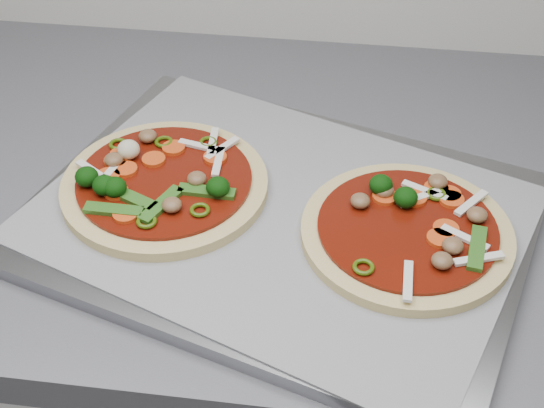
# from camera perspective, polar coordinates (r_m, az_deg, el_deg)

# --- Properties ---
(base_cabinet) EXTENTS (3.60, 0.60, 0.86)m
(base_cabinet) POSITION_cam_1_polar(r_m,az_deg,el_deg) (1.23, -12.26, -13.93)
(base_cabinet) COLOR silver
(base_cabinet) RESTS_ON ground
(countertop) EXTENTS (3.60, 0.60, 0.04)m
(countertop) POSITION_cam_1_polar(r_m,az_deg,el_deg) (0.91, -16.21, 2.63)
(countertop) COLOR #56565D
(countertop) RESTS_ON base_cabinet
(baking_tray) EXTENTS (0.57, 0.49, 0.02)m
(baking_tray) POSITION_cam_1_polar(r_m,az_deg,el_deg) (0.77, 0.53, -1.18)
(baking_tray) COLOR gray
(baking_tray) RESTS_ON countertop
(parchment) EXTENTS (0.55, 0.48, 0.00)m
(parchment) POSITION_cam_1_polar(r_m,az_deg,el_deg) (0.76, 0.53, -0.69)
(parchment) COLOR gray
(parchment) RESTS_ON baking_tray
(pizza_left) EXTENTS (0.28, 0.28, 0.04)m
(pizza_left) POSITION_cam_1_polar(r_m,az_deg,el_deg) (0.79, -8.33, 1.61)
(pizza_left) COLOR #D5BD77
(pizza_left) RESTS_ON parchment
(pizza_right) EXTENTS (0.27, 0.27, 0.03)m
(pizza_right) POSITION_cam_1_polar(r_m,az_deg,el_deg) (0.74, 10.25, -1.88)
(pizza_right) COLOR #D5BD77
(pizza_right) RESTS_ON parchment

